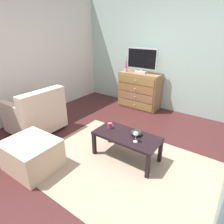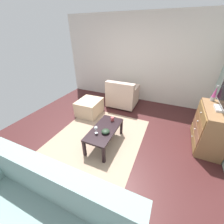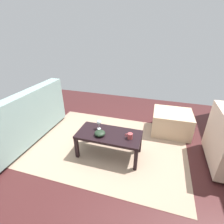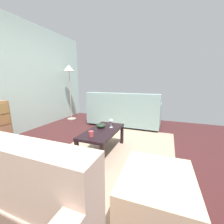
{
  "view_description": "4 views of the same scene",
  "coord_description": "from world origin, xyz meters",
  "px_view_note": "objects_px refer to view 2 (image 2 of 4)",
  "views": [
    {
      "loc": [
        1.36,
        -2.07,
        1.84
      ],
      "look_at": [
        -0.02,
        -0.15,
        0.79
      ],
      "focal_mm": 30.69,
      "sensor_mm": 36.0,
      "label": 1
    },
    {
      "loc": [
        2.11,
        1.07,
        2.1
      ],
      "look_at": [
        0.07,
        0.17,
        0.79
      ],
      "focal_mm": 22.02,
      "sensor_mm": 36.0,
      "label": 2
    },
    {
      "loc": [
        -0.53,
        2.01,
        1.83
      ],
      "look_at": [
        0.08,
        -0.0,
        0.76
      ],
      "focal_mm": 26.53,
      "sensor_mm": 36.0,
      "label": 3
    },
    {
      "loc": [
        -1.98,
        -0.97,
        1.2
      ],
      "look_at": [
        0.3,
        -0.08,
        0.68
      ],
      "focal_mm": 23.03,
      "sensor_mm": 36.0,
      "label": 4
    }
  ],
  "objects_px": {
    "dresser": "(210,128)",
    "mug": "(112,119)",
    "couch_large": "(46,222)",
    "wine_glass": "(96,128)",
    "bowl_decorative": "(105,131)",
    "coffee_table": "(104,131)",
    "lava_lamp": "(215,94)",
    "armchair": "(122,95)",
    "ottoman": "(90,107)"
  },
  "relations": [
    {
      "from": "dresser",
      "to": "coffee_table",
      "type": "distance_m",
      "value": 2.13
    },
    {
      "from": "dresser",
      "to": "mug",
      "type": "bearing_deg",
      "value": -75.23
    },
    {
      "from": "mug",
      "to": "couch_large",
      "type": "height_order",
      "value": "couch_large"
    },
    {
      "from": "lava_lamp",
      "to": "bowl_decorative",
      "type": "bearing_deg",
      "value": -53.81
    },
    {
      "from": "ottoman",
      "to": "mug",
      "type": "bearing_deg",
      "value": 57.75
    },
    {
      "from": "dresser",
      "to": "couch_large",
      "type": "height_order",
      "value": "couch_large"
    },
    {
      "from": "armchair",
      "to": "ottoman",
      "type": "xyz_separation_m",
      "value": [
        0.87,
        -0.69,
        -0.14
      ]
    },
    {
      "from": "wine_glass",
      "to": "armchair",
      "type": "xyz_separation_m",
      "value": [
        -2.01,
        -0.19,
        -0.16
      ]
    },
    {
      "from": "mug",
      "to": "couch_large",
      "type": "xyz_separation_m",
      "value": [
        1.99,
        0.1,
        -0.09
      ]
    },
    {
      "from": "coffee_table",
      "to": "couch_large",
      "type": "bearing_deg",
      "value": 4.47
    },
    {
      "from": "armchair",
      "to": "ottoman",
      "type": "height_order",
      "value": "armchair"
    },
    {
      "from": "mug",
      "to": "ottoman",
      "type": "relative_size",
      "value": 0.16
    },
    {
      "from": "dresser",
      "to": "mug",
      "type": "relative_size",
      "value": 8.59
    },
    {
      "from": "coffee_table",
      "to": "couch_large",
      "type": "distance_m",
      "value": 1.67
    },
    {
      "from": "dresser",
      "to": "couch_large",
      "type": "relative_size",
      "value": 0.5
    },
    {
      "from": "wine_glass",
      "to": "bowl_decorative",
      "type": "bearing_deg",
      "value": 114.78
    },
    {
      "from": "couch_large",
      "to": "dresser",
      "type": "bearing_deg",
      "value": 143.82
    },
    {
      "from": "armchair",
      "to": "couch_large",
      "type": "bearing_deg",
      "value": 6.54
    },
    {
      "from": "armchair",
      "to": "bowl_decorative",
      "type": "bearing_deg",
      "value": 10.27
    },
    {
      "from": "ottoman",
      "to": "armchair",
      "type": "bearing_deg",
      "value": 141.62
    },
    {
      "from": "wine_glass",
      "to": "mug",
      "type": "xyz_separation_m",
      "value": [
        -0.52,
        0.11,
        -0.07
      ]
    },
    {
      "from": "wine_glass",
      "to": "ottoman",
      "type": "distance_m",
      "value": 1.47
    },
    {
      "from": "lava_lamp",
      "to": "armchair",
      "type": "xyz_separation_m",
      "value": [
        -0.6,
        -2.18,
        -0.65
      ]
    },
    {
      "from": "mug",
      "to": "bowl_decorative",
      "type": "xyz_separation_m",
      "value": [
        0.44,
        0.05,
        -0.01
      ]
    },
    {
      "from": "wine_glass",
      "to": "couch_large",
      "type": "bearing_deg",
      "value": 8.21
    },
    {
      "from": "coffee_table",
      "to": "mug",
      "type": "height_order",
      "value": "mug"
    },
    {
      "from": "lava_lamp",
      "to": "coffee_table",
      "type": "bearing_deg",
      "value": -57.39
    },
    {
      "from": "wine_glass",
      "to": "armchair",
      "type": "bearing_deg",
      "value": -174.69
    },
    {
      "from": "dresser",
      "to": "lava_lamp",
      "type": "distance_m",
      "value": 0.7
    },
    {
      "from": "lava_lamp",
      "to": "mug",
      "type": "xyz_separation_m",
      "value": [
        0.9,
        -1.88,
        -0.57
      ]
    },
    {
      "from": "dresser",
      "to": "mug",
      "type": "xyz_separation_m",
      "value": [
        0.51,
        -1.92,
        0.01
      ]
    },
    {
      "from": "coffee_table",
      "to": "armchair",
      "type": "xyz_separation_m",
      "value": [
        -1.82,
        -0.27,
        0.01
      ]
    },
    {
      "from": "lava_lamp",
      "to": "armchair",
      "type": "relative_size",
      "value": 0.38
    },
    {
      "from": "couch_large",
      "to": "wine_glass",
      "type": "bearing_deg",
      "value": -171.79
    },
    {
      "from": "mug",
      "to": "armchair",
      "type": "xyz_separation_m",
      "value": [
        -1.5,
        -0.3,
        -0.09
      ]
    },
    {
      "from": "mug",
      "to": "armchair",
      "type": "relative_size",
      "value": 0.13
    },
    {
      "from": "dresser",
      "to": "mug",
      "type": "distance_m",
      "value": 1.99
    },
    {
      "from": "couch_large",
      "to": "armchair",
      "type": "xyz_separation_m",
      "value": [
        -3.48,
        -0.4,
        0.01
      ]
    },
    {
      "from": "bowl_decorative",
      "to": "armchair",
      "type": "xyz_separation_m",
      "value": [
        -1.94,
        -0.35,
        -0.08
      ]
    },
    {
      "from": "dresser",
      "to": "ottoman",
      "type": "xyz_separation_m",
      "value": [
        -0.12,
        -2.91,
        -0.22
      ]
    },
    {
      "from": "wine_glass",
      "to": "mug",
      "type": "height_order",
      "value": "wine_glass"
    },
    {
      "from": "bowl_decorative",
      "to": "couch_large",
      "type": "relative_size",
      "value": 0.08
    },
    {
      "from": "lava_lamp",
      "to": "coffee_table",
      "type": "xyz_separation_m",
      "value": [
        1.22,
        -1.91,
        -0.66
      ]
    },
    {
      "from": "mug",
      "to": "couch_large",
      "type": "distance_m",
      "value": 1.99
    },
    {
      "from": "wine_glass",
      "to": "ottoman",
      "type": "height_order",
      "value": "wine_glass"
    },
    {
      "from": "coffee_table",
      "to": "bowl_decorative",
      "type": "height_order",
      "value": "bowl_decorative"
    },
    {
      "from": "wine_glass",
      "to": "dresser",
      "type": "bearing_deg",
      "value": 116.7
    },
    {
      "from": "bowl_decorative",
      "to": "lava_lamp",
      "type": "bearing_deg",
      "value": 126.19
    },
    {
      "from": "bowl_decorative",
      "to": "couch_large",
      "type": "bearing_deg",
      "value": 1.78
    },
    {
      "from": "lava_lamp",
      "to": "mug",
      "type": "distance_m",
      "value": 2.16
    }
  ]
}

